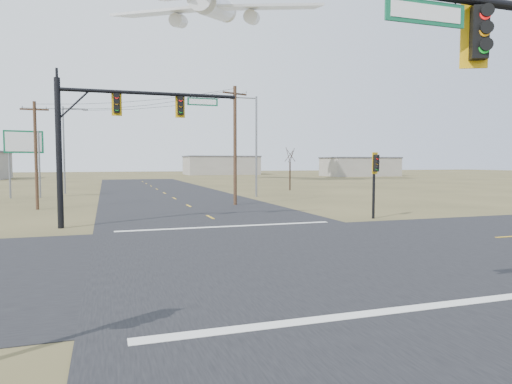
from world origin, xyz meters
TOP-DOWN VIEW (x-y plane):
  - ground at (0.00, 0.00)m, footprint 320.00×320.00m
  - road_ew at (0.00, 0.00)m, footprint 160.00×14.00m
  - road_ns at (0.00, 0.00)m, footprint 14.00×160.00m
  - stop_bar_near at (0.00, -7.50)m, footprint 12.00×0.40m
  - stop_bar_far at (0.00, 7.50)m, footprint 12.00×0.40m
  - mast_arm_far at (-5.89, 9.87)m, footprint 9.89×0.41m
  - pedestal_signal_ne at (9.66, 8.11)m, footprint 0.67×0.59m
  - utility_pole_near at (3.81, 19.65)m, footprint 2.25×1.00m
  - utility_pole_far at (-11.24, 20.87)m, footprint 1.97×0.23m
  - highway_sign at (-13.90, 33.22)m, footprint 3.49×0.78m
  - streetlight_a at (8.07, 27.60)m, footprint 2.83×0.30m
  - streetlight_c at (-10.46, 38.32)m, footprint 2.71×0.38m
  - bare_tree_c at (15.72, 36.55)m, footprint 2.59×2.59m
  - warehouse_mid at (25.00, 110.00)m, footprint 20.00×12.00m
  - warehouse_right at (55.00, 85.00)m, footprint 18.00×10.00m
  - jet_airliner at (11.35, 58.71)m, footprint 31.00×31.64m

SIDE VIEW (x-z plane):
  - ground at x=0.00m, z-range 0.00..0.00m
  - road_ew at x=0.00m, z-range 0.00..0.02m
  - road_ns at x=0.00m, z-range 0.00..0.02m
  - stop_bar_near at x=0.00m, z-range 0.03..0.03m
  - stop_bar_far at x=0.00m, z-range 0.03..0.03m
  - warehouse_right at x=55.00m, z-range 0.00..4.50m
  - warehouse_mid at x=25.00m, z-range 0.00..5.00m
  - pedestal_signal_ne at x=9.66m, z-range 0.99..5.18m
  - utility_pole_far at x=-11.24m, z-range 0.21..8.25m
  - bare_tree_c at x=15.72m, z-range 1.64..7.39m
  - highway_sign at x=-13.90m, z-range 1.33..7.98m
  - utility_pole_near at x=3.81m, z-range 0.18..9.92m
  - streetlight_c at x=-10.46m, z-range 0.59..10.28m
  - streetlight_a at x=8.07m, z-range 0.63..10.80m
  - mast_arm_far at x=-5.89m, z-range 1.72..9.73m
  - jet_airliner at x=11.35m, z-range 21.81..36.62m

